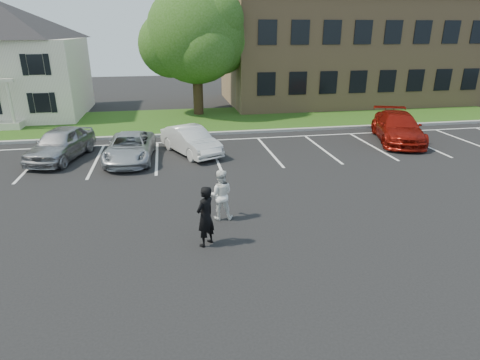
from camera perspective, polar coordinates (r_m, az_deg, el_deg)
name	(u,v)px	position (r m, az deg, el deg)	size (l,w,h in m)	color
ground_plane	(246,229)	(12.51, 0.83, -6.96)	(90.00, 90.00, 0.00)	black
curb	(206,134)	(23.67, -4.83, 6.59)	(40.00, 0.30, 0.15)	gray
grass_strip	(200,120)	(27.56, -5.68, 8.50)	(44.00, 8.00, 0.08)	#244A12
stall_lines	(239,148)	(20.96, -0.15, 4.61)	(34.00, 5.36, 0.01)	silver
house	(2,60)	(32.75, -30.73, 14.45)	(10.30, 9.22, 7.60)	beige
office_building	(359,50)	(36.66, 16.59, 17.29)	(22.40, 10.40, 8.30)	#A27E55
tree	(197,36)	(29.03, -6.12, 19.66)	(7.80, 7.20, 8.80)	black
man_black_suit	(205,216)	(11.29, -4.95, -5.18)	(0.65, 0.43, 1.79)	black
man_white_shirt	(220,195)	(12.86, -2.81, -2.09)	(0.81, 0.63, 1.67)	white
car_silver_west	(61,144)	(20.72, -24.13, 4.74)	(1.77, 4.41, 1.50)	#9F9FA4
car_silver_minivan	(130,148)	(19.47, -15.38, 4.48)	(2.05, 4.45, 1.24)	#ADB0B5
car_white_sedan	(191,141)	(19.96, -7.03, 5.59)	(1.41, 4.03, 1.33)	silver
car_red_compact	(398,127)	(23.71, 21.52, 6.97)	(2.15, 5.29, 1.53)	maroon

